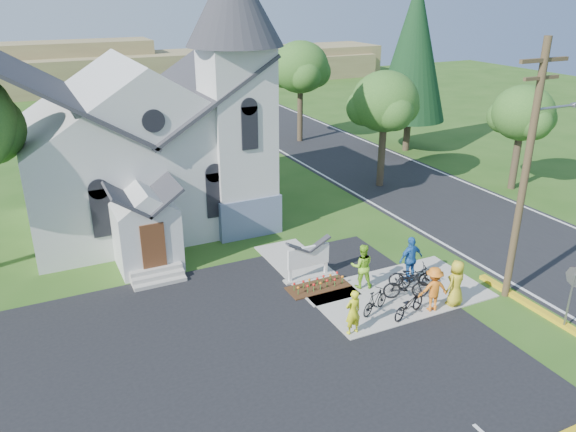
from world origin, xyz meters
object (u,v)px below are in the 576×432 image
bike_0 (409,304)px  cyclist_1 (362,266)px  utility_pole (528,166)px  stop_sign (573,285)px  cyclist_3 (433,289)px  bike_2 (411,276)px  bike_4 (416,278)px  bike_1 (375,301)px  cyclist_4 (456,283)px  church_sign (308,257)px  cyclist_0 (353,312)px  cyclist_2 (411,259)px  bike_3 (406,285)px

bike_0 → cyclist_1: 2.70m
utility_pole → stop_sign: size_ratio=4.03×
utility_pole → cyclist_3: 5.68m
bike_0 → bike_2: bike_2 is taller
bike_4 → cyclist_1: bearing=71.6°
cyclist_1 → cyclist_3: cyclist_1 is taller
bike_1 → cyclist_4: size_ratio=0.83×
church_sign → cyclist_0: 4.36m
stop_sign → cyclist_1: (-5.03, 5.77, -0.78)m
cyclist_1 → bike_2: cyclist_1 is taller
cyclist_4 → bike_4: cyclist_4 is taller
cyclist_1 → bike_1: (-0.60, -1.88, -0.48)m
cyclist_2 → bike_2: bearing=56.5°
utility_pole → cyclist_3: (-3.50, 0.37, -4.46)m
church_sign → bike_1: size_ratio=1.41×
stop_sign → bike_2: size_ratio=1.32×
cyclist_2 → cyclist_1: bearing=-14.0°
bike_2 → cyclist_3: (-0.41, -1.82, 0.40)m
cyclist_0 → cyclist_4: bearing=176.1°
cyclist_0 → bike_0: size_ratio=0.96×
bike_0 → cyclist_1: (-0.40, 2.63, 0.48)m
stop_sign → cyclist_4: 4.01m
cyclist_2 → bike_4: (-0.14, -0.64, -0.56)m
cyclist_4 → cyclist_3: bearing=-18.6°
stop_sign → church_sign: bearing=131.9°
bike_1 → bike_3: bearing=-102.3°
cyclist_0 → cyclist_2: size_ratio=0.87×
utility_pole → bike_4: size_ratio=6.11×
church_sign → cyclist_3: cyclist_3 is taller
church_sign → cyclist_0: (-0.50, -4.33, -0.12)m
cyclist_2 → bike_2: size_ratio=1.05×
bike_0 → bike_4: 2.25m
utility_pole → bike_4: utility_pole is taller
cyclist_1 → bike_4: cyclist_1 is taller
bike_1 → bike_2: (2.46, 1.01, 0.02)m
church_sign → stop_sign: 9.97m
cyclist_1 → cyclist_4: bearing=155.2°
cyclist_1 → bike_2: 2.10m
cyclist_1 → cyclist_3: bearing=141.7°
bike_1 → cyclist_3: bearing=-134.7°
bike_1 → bike_4: bike_1 is taller
cyclist_2 → bike_1: bearing=25.2°
stop_sign → bike_1: 6.95m
stop_sign → bike_4: stop_sign is taller
church_sign → bike_1: bearing=-74.0°
bike_0 → bike_1: (-0.99, 0.75, -0.00)m
stop_sign → cyclist_3: bearing=139.3°
bike_0 → cyclist_4: size_ratio=0.95×
bike_4 → church_sign: bearing=62.6°
church_sign → stop_sign: (6.63, -7.40, 0.75)m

